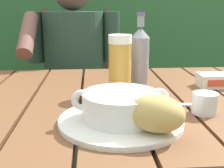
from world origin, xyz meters
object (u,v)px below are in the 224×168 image
serving_plate (121,121)px  bread_roll (156,113)px  beer_glass (120,64)px  table_knife (174,104)px  butter_tub (213,80)px  person_eating (74,68)px  soup_bowl (121,105)px  beer_bottle (140,56)px  chair_near_diner (77,97)px  water_glass_small (205,103)px

serving_plate → bread_roll: 0.11m
beer_glass → table_knife: beer_glass is taller
bread_roll → butter_tub: 0.48m
person_eating → serving_plate: size_ratio=4.11×
soup_bowl → table_knife: size_ratio=1.47×
bread_roll → beer_bottle: bearing=85.5°
chair_near_diner → beer_glass: 0.90m
beer_bottle → butter_tub: 0.27m
beer_glass → beer_bottle: 0.11m
person_eating → butter_tub: person_eating is taller
person_eating → bread_roll: (0.23, -0.94, 0.10)m
person_eating → bread_roll: size_ratio=8.10×
water_glass_small → butter_tub: 0.28m
soup_bowl → table_knife: (0.16, 0.12, -0.04)m
serving_plate → beer_glass: bearing=84.8°
chair_near_diner → bread_roll: bearing=-78.8°
bread_roll → soup_bowl: bearing=130.6°
serving_plate → beer_bottle: 0.36m
person_eating → beer_bottle: size_ratio=4.82×
soup_bowl → beer_glass: size_ratio=1.25×
serving_plate → chair_near_diner: bearing=98.5°
chair_near_diner → beer_bottle: (0.26, -0.73, 0.37)m
bread_roll → table_knife: (0.10, 0.19, -0.05)m
soup_bowl → beer_bottle: bearing=73.4°
water_glass_small → table_knife: bearing=132.6°
table_knife → soup_bowl: bearing=-145.0°
serving_plate → butter_tub: size_ratio=2.83×
bread_roll → water_glass_small: 0.20m
chair_near_diner → serving_plate: size_ratio=3.45×
water_glass_small → table_knife: (-0.06, 0.07, -0.02)m
table_knife → butter_tub: bearing=44.1°
water_glass_small → butter_tub: size_ratio=0.64×
beer_glass → bread_roll: bearing=-82.7°
soup_bowl → beer_bottle: (0.10, 0.33, 0.06)m
bread_roll → table_knife: bread_roll is taller
beer_glass → person_eating: bearing=107.0°
serving_plate → water_glass_small: size_ratio=4.46×
bread_roll → beer_glass: size_ratio=0.81×
chair_near_diner → butter_tub: bearing=-56.2°
table_knife → serving_plate: bearing=-145.0°
serving_plate → butter_tub: bearing=40.2°
person_eating → serving_plate: person_eating is taller
soup_bowl → bread_roll: size_ratio=1.54×
beer_bottle → person_eating: bearing=116.2°
beer_bottle → butter_tub: beer_bottle is taller
soup_bowl → bread_roll: (0.07, -0.08, 0.01)m
chair_near_diner → table_knife: size_ratio=6.51×
butter_tub → table_knife: bearing=-135.9°
beer_glass → water_glass_small: (0.20, -0.21, -0.07)m
serving_plate → table_knife: (0.16, 0.12, -0.00)m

